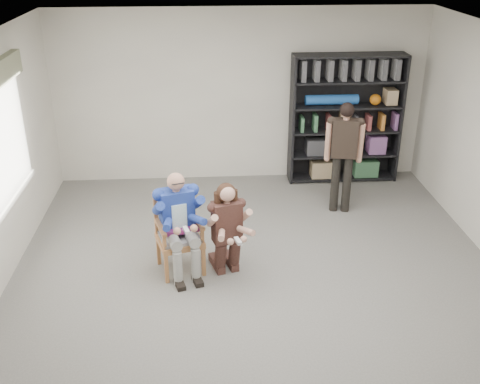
{
  "coord_description": "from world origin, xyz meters",
  "views": [
    {
      "loc": [
        -0.6,
        -5.34,
        3.83
      ],
      "look_at": [
        -0.2,
        0.6,
        1.05
      ],
      "focal_mm": 42.0,
      "sensor_mm": 36.0,
      "label": 1
    }
  ],
  "objects_px": {
    "seated_man": "(179,223)",
    "standing_man": "(343,159)",
    "bookshelf": "(345,119)",
    "armchair": "(180,234)",
    "kneeling_woman": "(228,231)"
  },
  "relations": [
    {
      "from": "armchair",
      "to": "seated_man",
      "type": "bearing_deg",
      "value": 0.0
    },
    {
      "from": "bookshelf",
      "to": "standing_man",
      "type": "relative_size",
      "value": 1.26
    },
    {
      "from": "kneeling_woman",
      "to": "bookshelf",
      "type": "relative_size",
      "value": 0.56
    },
    {
      "from": "seated_man",
      "to": "kneeling_woman",
      "type": "relative_size",
      "value": 1.09
    },
    {
      "from": "armchair",
      "to": "bookshelf",
      "type": "height_order",
      "value": "bookshelf"
    },
    {
      "from": "armchair",
      "to": "kneeling_woman",
      "type": "distance_m",
      "value": 0.6
    },
    {
      "from": "standing_man",
      "to": "bookshelf",
      "type": "bearing_deg",
      "value": 86.8
    },
    {
      "from": "armchair",
      "to": "standing_man",
      "type": "xyz_separation_m",
      "value": [
        2.33,
        1.48,
        0.34
      ]
    },
    {
      "from": "seated_man",
      "to": "standing_man",
      "type": "distance_m",
      "value": 2.77
    },
    {
      "from": "seated_man",
      "to": "bookshelf",
      "type": "distance_m",
      "value": 3.76
    },
    {
      "from": "seated_man",
      "to": "bookshelf",
      "type": "xyz_separation_m",
      "value": [
        2.63,
        2.66,
        0.4
      ]
    },
    {
      "from": "seated_man",
      "to": "standing_man",
      "type": "xyz_separation_m",
      "value": [
        2.33,
        1.48,
        0.19
      ]
    },
    {
      "from": "seated_man",
      "to": "bookshelf",
      "type": "bearing_deg",
      "value": 29.24
    },
    {
      "from": "seated_man",
      "to": "kneeling_woman",
      "type": "xyz_separation_m",
      "value": [
        0.58,
        -0.12,
        -0.05
      ]
    },
    {
      "from": "bookshelf",
      "to": "standing_man",
      "type": "height_order",
      "value": "bookshelf"
    }
  ]
}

